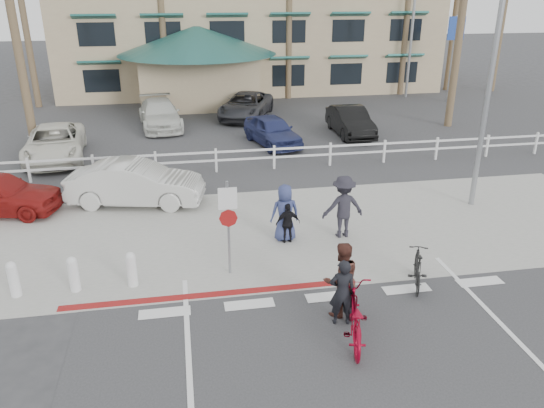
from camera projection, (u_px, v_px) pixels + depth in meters
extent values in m
plane|color=#333335|center=(337.00, 311.00, 12.48)|extent=(140.00, 140.00, 0.00)
cube|color=#333335|center=(365.00, 366.00, 10.66)|extent=(12.00, 16.00, 0.01)
cube|color=gray|center=(296.00, 230.00, 16.57)|extent=(22.00, 7.00, 0.01)
cube|color=#333335|center=(273.00, 186.00, 20.21)|extent=(40.00, 5.00, 0.01)
cube|color=#333335|center=(242.00, 126.00, 28.85)|extent=(50.00, 16.00, 0.01)
cube|color=maroon|center=(206.00, 295.00, 13.09)|extent=(7.00, 0.25, 0.02)
imported|color=maroon|center=(354.00, 316.00, 11.29)|extent=(1.25, 2.30, 1.15)
imported|color=black|center=(342.00, 292.00, 11.73)|extent=(0.64, 0.47, 1.61)
imported|color=black|center=(418.00, 268.00, 13.35)|extent=(1.02, 1.69, 0.98)
imported|color=#522A21|center=(341.00, 280.00, 12.03)|extent=(1.02, 0.88, 1.82)
imported|color=#22212A|center=(343.00, 207.00, 15.83)|extent=(1.27, 0.75, 1.94)
imported|color=black|center=(288.00, 223.00, 15.57)|extent=(0.74, 0.33, 1.25)
imported|color=navy|center=(285.00, 213.00, 15.64)|extent=(0.87, 0.59, 1.75)
imported|color=beige|center=(136.00, 183.00, 18.29)|extent=(4.84, 2.53, 1.52)
imported|color=silver|center=(55.00, 143.00, 23.10)|extent=(2.90, 5.40, 1.44)
imported|color=navy|center=(272.00, 130.00, 25.18)|extent=(2.61, 4.35, 1.39)
imported|color=black|center=(350.00, 121.00, 26.83)|extent=(1.54, 4.32, 1.42)
imported|color=silver|center=(160.00, 114.00, 28.23)|extent=(2.58, 5.16, 1.44)
imported|color=#333439|center=(246.00, 105.00, 30.35)|extent=(4.05, 5.55, 1.40)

